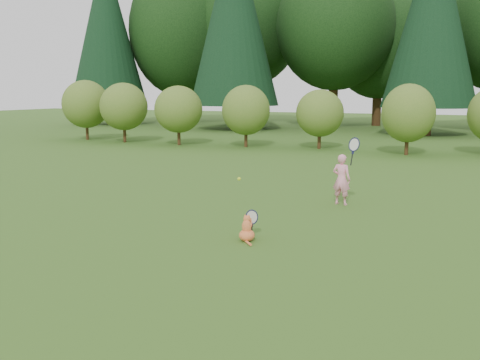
% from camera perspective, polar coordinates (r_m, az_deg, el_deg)
% --- Properties ---
extents(ground, '(100.00, 100.00, 0.00)m').
position_cam_1_polar(ground, '(9.58, -3.05, -4.77)').
color(ground, '#305919').
rests_on(ground, ground).
extents(shrub_row, '(28.00, 3.00, 2.80)m').
position_cam_1_polar(shrub_row, '(21.71, 12.78, 6.70)').
color(shrub_row, '#446B21').
rests_on(shrub_row, ground).
extents(child, '(0.63, 0.42, 1.59)m').
position_cam_1_polar(child, '(11.34, 10.82, 0.18)').
color(child, pink).
rests_on(child, ground).
extents(cat, '(0.39, 0.59, 0.59)m').
position_cam_1_polar(cat, '(8.52, 0.76, -5.04)').
color(cat, '#D25D28').
rests_on(cat, ground).
extents(tennis_ball, '(0.07, 0.07, 0.07)m').
position_cam_1_polar(tennis_ball, '(10.70, -0.10, 0.12)').
color(tennis_ball, '#C3E51A').
rests_on(tennis_ball, ground).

